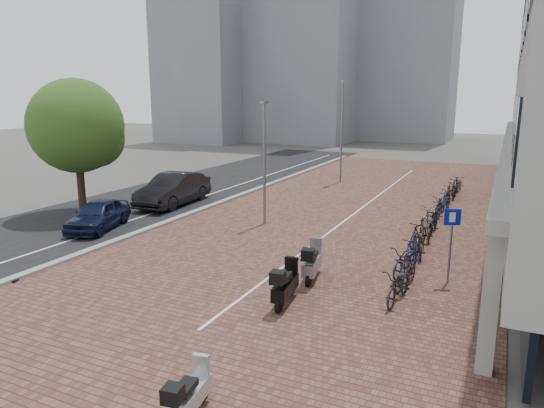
{
  "coord_description": "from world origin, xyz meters",
  "views": [
    {
      "loc": [
        8.84,
        -12.7,
        5.84
      ],
      "look_at": [
        0.0,
        6.0,
        1.3
      ],
      "focal_mm": 32.99,
      "sensor_mm": 36.0,
      "label": 1
    }
  ],
  "objects_px": {
    "car_navy": "(98,215)",
    "scooter_front": "(312,261)",
    "scooter_mid": "(285,284)",
    "parking_sign": "(451,234)",
    "scooter_back": "(189,394)",
    "car_dark": "(173,189)"
  },
  "relations": [
    {
      "from": "scooter_back",
      "to": "parking_sign",
      "type": "distance_m",
      "value": 9.81
    },
    {
      "from": "scooter_front",
      "to": "scooter_back",
      "type": "height_order",
      "value": "scooter_front"
    },
    {
      "from": "scooter_mid",
      "to": "parking_sign",
      "type": "height_order",
      "value": "parking_sign"
    },
    {
      "from": "car_dark",
      "to": "scooter_mid",
      "type": "distance_m",
      "value": 14.3
    },
    {
      "from": "car_navy",
      "to": "scooter_front",
      "type": "relative_size",
      "value": 2.13
    },
    {
      "from": "parking_sign",
      "to": "scooter_mid",
      "type": "bearing_deg",
      "value": -161.06
    },
    {
      "from": "parking_sign",
      "to": "car_dark",
      "type": "bearing_deg",
      "value": 135.27
    },
    {
      "from": "scooter_mid",
      "to": "car_dark",
      "type": "bearing_deg",
      "value": 131.34
    },
    {
      "from": "scooter_mid",
      "to": "car_navy",
      "type": "bearing_deg",
      "value": 152.71
    },
    {
      "from": "car_dark",
      "to": "scooter_back",
      "type": "xyz_separation_m",
      "value": [
        11.26,
        -14.9,
        -0.33
      ]
    },
    {
      "from": "scooter_mid",
      "to": "parking_sign",
      "type": "xyz_separation_m",
      "value": [
        4.0,
        3.63,
        1.0
      ]
    },
    {
      "from": "car_navy",
      "to": "scooter_back",
      "type": "height_order",
      "value": "car_navy"
    },
    {
      "from": "scooter_mid",
      "to": "parking_sign",
      "type": "bearing_deg",
      "value": 34.79
    },
    {
      "from": "scooter_mid",
      "to": "scooter_back",
      "type": "relative_size",
      "value": 1.18
    },
    {
      "from": "scooter_back",
      "to": "car_dark",
      "type": "bearing_deg",
      "value": 117.93
    },
    {
      "from": "parking_sign",
      "to": "car_navy",
      "type": "bearing_deg",
      "value": 155.76
    },
    {
      "from": "car_navy",
      "to": "scooter_front",
      "type": "bearing_deg",
      "value": -25.78
    },
    {
      "from": "scooter_back",
      "to": "parking_sign",
      "type": "bearing_deg",
      "value": 59.91
    },
    {
      "from": "scooter_front",
      "to": "scooter_back",
      "type": "bearing_deg",
      "value": -96.56
    },
    {
      "from": "car_dark",
      "to": "scooter_mid",
      "type": "bearing_deg",
      "value": -45.47
    },
    {
      "from": "car_dark",
      "to": "scooter_front",
      "type": "height_order",
      "value": "car_dark"
    },
    {
      "from": "car_navy",
      "to": "scooter_back",
      "type": "xyz_separation_m",
      "value": [
        11.24,
        -9.36,
        -0.14
      ]
    }
  ]
}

